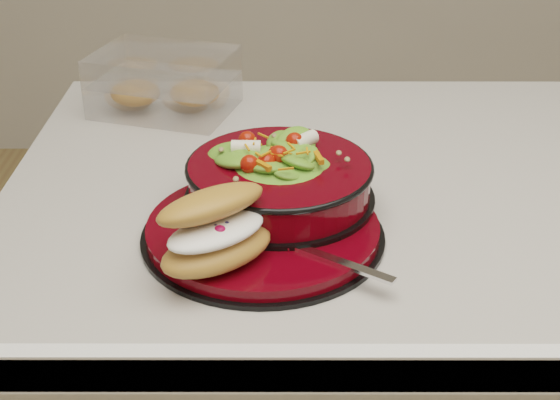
{
  "coord_description": "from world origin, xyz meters",
  "views": [
    {
      "loc": [
        -0.25,
        -0.93,
        1.38
      ],
      "look_at": [
        -0.25,
        -0.13,
        0.94
      ],
      "focal_mm": 50.0,
      "sensor_mm": 36.0,
      "label": 1
    }
  ],
  "objects_px": {
    "pastry_box": "(164,83)",
    "salad_bowl": "(279,174)",
    "croissant": "(217,230)",
    "dinner_plate": "(264,231)",
    "fork": "(322,256)"
  },
  "relations": [
    {
      "from": "salad_bowl",
      "to": "fork",
      "type": "relative_size",
      "value": 1.62
    },
    {
      "from": "salad_bowl",
      "to": "pastry_box",
      "type": "distance_m",
      "value": 0.38
    },
    {
      "from": "dinner_plate",
      "to": "croissant",
      "type": "distance_m",
      "value": 0.1
    },
    {
      "from": "salad_bowl",
      "to": "pastry_box",
      "type": "xyz_separation_m",
      "value": [
        -0.18,
        0.34,
        -0.01
      ]
    },
    {
      "from": "dinner_plate",
      "to": "croissant",
      "type": "height_order",
      "value": "croissant"
    },
    {
      "from": "dinner_plate",
      "to": "pastry_box",
      "type": "relative_size",
      "value": 1.17
    },
    {
      "from": "salad_bowl",
      "to": "pastry_box",
      "type": "height_order",
      "value": "salad_bowl"
    },
    {
      "from": "pastry_box",
      "to": "salad_bowl",
      "type": "bearing_deg",
      "value": -44.54
    },
    {
      "from": "salad_bowl",
      "to": "fork",
      "type": "bearing_deg",
      "value": -70.14
    },
    {
      "from": "salad_bowl",
      "to": "dinner_plate",
      "type": "bearing_deg",
      "value": -107.88
    },
    {
      "from": "fork",
      "to": "pastry_box",
      "type": "bearing_deg",
      "value": 60.32
    },
    {
      "from": "salad_bowl",
      "to": "croissant",
      "type": "distance_m",
      "value": 0.15
    },
    {
      "from": "dinner_plate",
      "to": "fork",
      "type": "xyz_separation_m",
      "value": [
        0.06,
        -0.07,
        0.01
      ]
    },
    {
      "from": "salad_bowl",
      "to": "fork",
      "type": "xyz_separation_m",
      "value": [
        0.05,
        -0.13,
        -0.03
      ]
    },
    {
      "from": "croissant",
      "to": "dinner_plate",
      "type": "bearing_deg",
      "value": 21.41
    }
  ]
}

